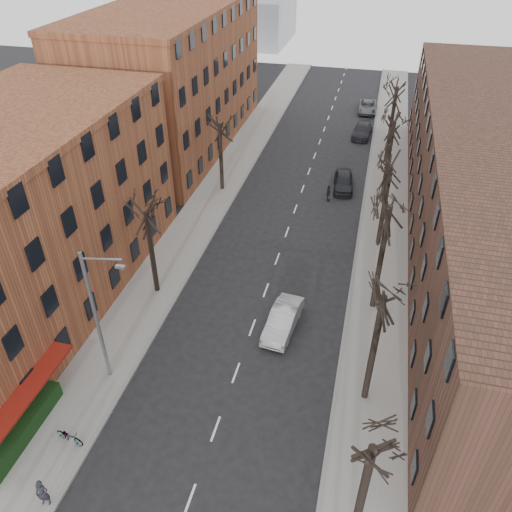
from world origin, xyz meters
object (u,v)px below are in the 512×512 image
Objects in this scene: silver_sedan at (283,320)px; bicycle at (69,436)px; pedestrian_a at (43,493)px; parked_car_mid at (362,130)px; parked_car_near at (343,181)px.

bicycle is at bearing -123.09° from silver_sedan.
bicycle is at bearing 88.77° from pedestrian_a.
parked_car_mid reaches higher than bicycle.
parked_car_near is 13.86m from parked_car_mid.
parked_car_near is 0.92× the size of parked_car_mid.
pedestrian_a is at bearing -114.35° from silver_sedan.
bicycle is (-11.67, -45.49, -0.13)m from parked_car_mid.
pedestrian_a is (-8.36, -14.22, 0.22)m from silver_sedan.
pedestrian_a is at bearing -159.17° from bicycle.
silver_sedan is 2.79× the size of pedestrian_a.
silver_sedan is at bearing -29.54° from bicycle.
parked_car_near is 2.73× the size of pedestrian_a.
parked_car_mid is 2.96× the size of pedestrian_a.
pedestrian_a is 0.99× the size of bicycle.
pedestrian_a is at bearing -98.41° from parked_car_mid.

